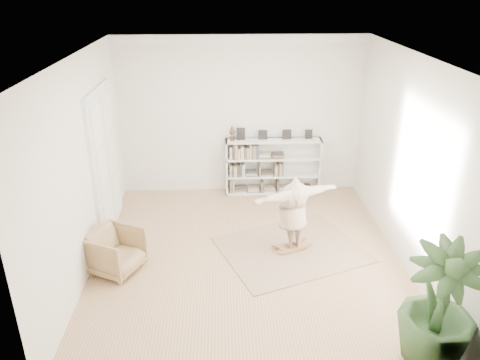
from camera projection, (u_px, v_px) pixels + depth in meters
The scene contains 9 objects.
floor at pixel (247, 258), 8.54m from camera, with size 6.00×6.00×0.00m, color #97724D.
room_shell at pixel (241, 38), 9.82m from camera, with size 6.00×6.00×6.00m.
doors at pixel (105, 162), 9.07m from camera, with size 0.09×1.78×2.92m.
bookshelf at pixel (273, 167), 10.89m from camera, with size 2.20×0.35×1.64m.
armchair at pixel (115, 251), 8.05m from camera, with size 0.81×0.83×0.76m, color tan.
rug at pixel (291, 249), 8.79m from camera, with size 2.50×2.00×0.02m, color tan.
rocker_board at pixel (291, 247), 8.76m from camera, with size 0.57×0.46×0.11m.
person at pixel (293, 210), 8.45m from camera, with size 1.73×0.47×1.41m, color #C0A890.
houseplant at pixel (439, 306), 5.95m from camera, with size 0.98×0.98×1.75m, color #305028.
Camera 1 is at (-0.43, -7.23, 4.74)m, focal length 35.00 mm.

